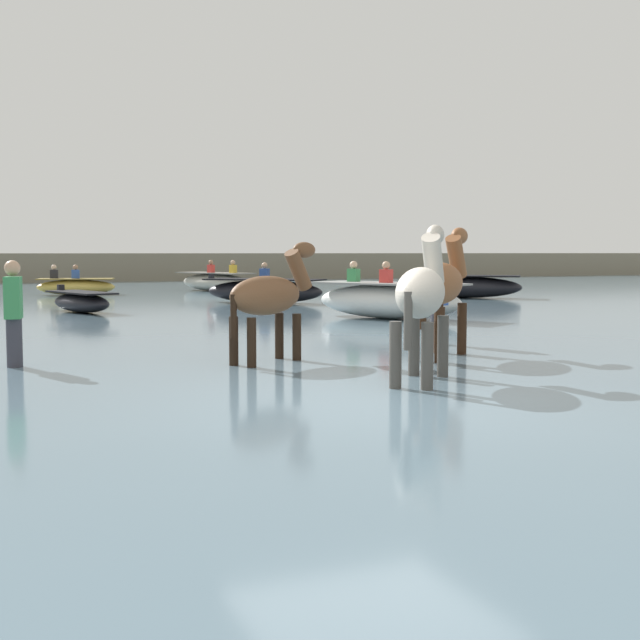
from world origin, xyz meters
TOP-DOWN VIEW (x-y plane):
  - ground_plane at (0.00, 0.00)m, footprint 120.00×120.00m
  - water_surface at (0.00, 10.00)m, footprint 90.00×90.00m
  - horse_lead_chestnut at (2.50, 2.81)m, footprint 1.68×1.53m
  - horse_trailing_bay at (0.06, 3.19)m, footprint 1.64×1.12m
  - horse_flank_pinto at (1.10, 0.89)m, footprint 1.49×1.66m
  - boat_mid_channel at (5.24, 24.07)m, footprint 2.49×3.93m
  - boat_far_inshore at (11.40, 16.25)m, footprint 3.76×3.31m
  - boat_far_offshore at (-0.03, 23.22)m, footprint 2.83×1.62m
  - boat_near_starboard at (4.46, 16.06)m, footprint 3.47×3.37m
  - boat_mid_outer at (-1.00, 14.13)m, footprint 1.57×2.70m
  - boat_distant_west at (5.10, 9.42)m, footprint 3.00×3.88m
  - person_wading_mid at (3.31, 4.28)m, footprint 0.36×0.28m
  - person_onlooker_right at (-3.13, 4.02)m, footprint 0.25×0.35m
  - far_shoreline at (0.00, 37.49)m, footprint 80.00×2.40m

SIDE VIEW (x-z plane):
  - ground_plane at x=0.00m, z-range 0.00..0.00m
  - water_surface at x=0.00m, z-range 0.00..0.25m
  - boat_mid_outer at x=-1.00m, z-range 0.18..0.83m
  - boat_far_offshore at x=-0.03m, z-range 0.02..1.08m
  - boat_near_starboard at x=4.46m, z-range 0.01..1.20m
  - boat_mid_channel at x=5.24m, z-range 0.02..1.21m
  - boat_far_inshore at x=11.40m, z-range 0.25..0.99m
  - boat_distant_west at x=5.10m, z-range 0.02..1.30m
  - far_shoreline at x=0.00m, z-range 0.00..1.69m
  - person_wading_mid at x=3.31m, z-range 0.05..1.68m
  - person_onlooker_right at x=-3.13m, z-range 0.05..1.68m
  - horse_trailing_bay at x=0.06m, z-range 0.17..2.05m
  - horse_flank_pinto at x=1.10m, z-range 0.19..2.26m
  - horse_lead_chestnut at x=2.50m, z-range 0.19..2.29m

